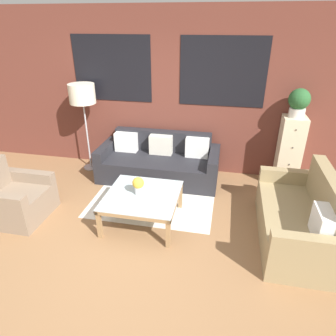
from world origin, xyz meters
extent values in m
plane|color=#8E6642|center=(0.00, 0.00, 0.00)|extent=(16.00, 16.00, 0.00)
cube|color=brown|center=(0.00, 2.44, 1.40)|extent=(8.40, 0.08, 2.80)
cube|color=black|center=(-0.95, 2.39, 1.80)|extent=(1.40, 0.01, 1.10)
cube|color=black|center=(0.95, 2.39, 1.80)|extent=(1.40, 0.01, 1.10)
cube|color=silver|center=(0.05, 1.21, 0.00)|extent=(1.89, 1.42, 0.00)
cube|color=#232328|center=(-0.03, 1.82, 0.20)|extent=(1.75, 0.72, 0.40)
cube|color=#232328|center=(-0.03, 2.26, 0.39)|extent=(1.75, 0.16, 0.78)
cube|color=#232328|center=(-0.98, 1.90, 0.29)|extent=(0.16, 0.88, 0.58)
cube|color=#232328|center=(0.93, 1.90, 0.29)|extent=(0.16, 0.88, 0.58)
cube|color=white|center=(-0.67, 2.10, 0.57)|extent=(0.40, 0.16, 0.34)
cube|color=beige|center=(-0.03, 2.10, 0.57)|extent=(0.40, 0.16, 0.34)
cube|color=white|center=(0.62, 2.10, 0.57)|extent=(0.40, 0.16, 0.34)
cube|color=#99845B|center=(1.96, 0.65, 0.21)|extent=(0.64, 1.38, 0.42)
cube|color=#99845B|center=(2.36, 0.65, 0.46)|extent=(0.16, 1.38, 0.92)
cube|color=#99845B|center=(2.04, 1.41, 0.31)|extent=(0.80, 0.14, 0.62)
cube|color=#99845B|center=(2.04, -0.11, 0.31)|extent=(0.80, 0.14, 0.62)
cube|color=white|center=(2.20, 0.18, 0.59)|extent=(0.16, 0.40, 0.34)
cube|color=#84705B|center=(-1.65, 0.38, 0.20)|extent=(0.64, 0.52, 0.40)
cube|color=#84705B|center=(-1.73, 0.05, 0.28)|extent=(0.80, 0.14, 0.56)
cube|color=#84705B|center=(-1.73, 0.72, 0.28)|extent=(0.80, 0.14, 0.56)
cube|color=silver|center=(0.05, 0.62, 0.43)|extent=(0.98, 0.98, 0.01)
cube|color=#99754C|center=(0.05, 0.15, 0.40)|extent=(0.98, 0.05, 0.05)
cube|color=#99754C|center=(0.05, 1.08, 0.40)|extent=(0.98, 0.05, 0.05)
cube|color=#99754C|center=(-0.41, 0.62, 0.40)|extent=(0.05, 0.98, 0.05)
cube|color=#99754C|center=(0.52, 0.62, 0.40)|extent=(0.05, 0.98, 0.05)
cube|color=#99754C|center=(-0.40, 0.17, 0.21)|extent=(0.06, 0.05, 0.42)
cube|color=#99754C|center=(0.51, 0.17, 0.21)|extent=(0.05, 0.05, 0.42)
cube|color=#99754C|center=(-0.40, 1.07, 0.21)|extent=(0.06, 0.06, 0.42)
cube|color=#99754C|center=(0.51, 1.07, 0.21)|extent=(0.05, 0.06, 0.42)
cylinder|color=#B2B2B7|center=(-1.40, 2.07, 0.01)|extent=(0.28, 0.28, 0.02)
cylinder|color=#B2B2B7|center=(-1.40, 2.07, 0.64)|extent=(0.03, 0.03, 1.23)
cylinder|color=beige|center=(-1.40, 2.07, 1.42)|extent=(0.45, 0.45, 0.33)
cube|color=beige|center=(2.15, 2.18, 0.59)|extent=(0.37, 0.37, 1.19)
sphere|color=#38332D|center=(2.15, 1.99, 1.04)|extent=(0.02, 0.02, 0.02)
sphere|color=#38332D|center=(2.15, 1.99, 0.74)|extent=(0.02, 0.02, 0.02)
sphere|color=#38332D|center=(2.15, 1.99, 0.45)|extent=(0.02, 0.02, 0.02)
sphere|color=#38332D|center=(2.15, 1.99, 0.15)|extent=(0.02, 0.02, 0.02)
cylinder|color=silver|center=(2.15, 2.18, 1.26)|extent=(0.24, 0.24, 0.14)
sphere|color=#285B2D|center=(2.15, 2.18, 1.47)|extent=(0.33, 0.33, 0.33)
cylinder|color=silver|center=(0.00, 0.63, 0.49)|extent=(0.11, 0.11, 0.11)
sphere|color=gold|center=(0.00, 0.63, 0.60)|extent=(0.16, 0.16, 0.16)
camera|label=1|loc=(1.10, -2.71, 2.56)|focal=32.00mm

